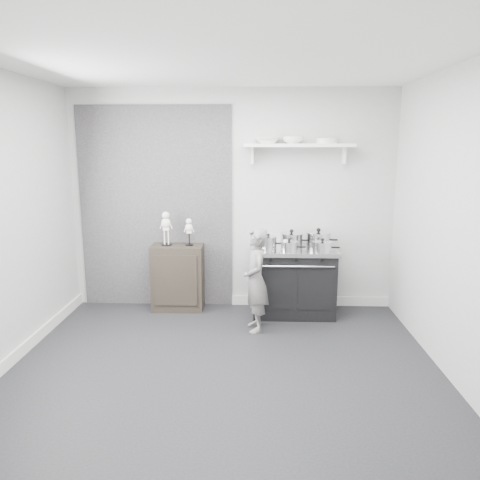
% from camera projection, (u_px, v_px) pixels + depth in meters
% --- Properties ---
extents(ground, '(4.00, 4.00, 0.00)m').
position_uv_depth(ground, '(223.00, 369.00, 4.30)').
color(ground, black).
rests_on(ground, ground).
extents(room_shell, '(4.02, 3.62, 2.71)m').
position_uv_depth(room_shell, '(213.00, 189.00, 4.13)').
color(room_shell, '#BABAB7').
rests_on(room_shell, ground).
extents(wall_shelf, '(1.30, 0.26, 0.24)m').
position_uv_depth(wall_shelf, '(299.00, 146.00, 5.52)').
color(wall_shelf, white).
rests_on(wall_shelf, room_shell).
extents(stove, '(1.02, 0.64, 0.82)m').
position_uv_depth(stove, '(293.00, 281.00, 5.64)').
color(stove, black).
rests_on(stove, ground).
extents(side_cabinet, '(0.63, 0.37, 0.82)m').
position_uv_depth(side_cabinet, '(178.00, 277.00, 5.82)').
color(side_cabinet, black).
rests_on(side_cabinet, ground).
extents(child, '(0.34, 0.46, 1.15)m').
position_uv_depth(child, '(256.00, 280.00, 5.11)').
color(child, slate).
rests_on(child, ground).
extents(pot_front_left, '(0.28, 0.20, 0.19)m').
position_uv_depth(pot_front_left, '(268.00, 243.00, 5.48)').
color(pot_front_left, silver).
rests_on(pot_front_left, stove).
extents(pot_back_left, '(0.36, 0.27, 0.21)m').
position_uv_depth(pot_back_left, '(291.00, 240.00, 5.65)').
color(pot_back_left, silver).
rests_on(pot_back_left, stove).
extents(pot_back_right, '(0.38, 0.30, 0.22)m').
position_uv_depth(pot_back_right, '(318.00, 239.00, 5.66)').
color(pot_back_right, silver).
rests_on(pot_back_right, stove).
extents(pot_front_right, '(0.31, 0.22, 0.16)m').
position_uv_depth(pot_front_right, '(322.00, 247.00, 5.35)').
color(pot_front_right, silver).
rests_on(pot_front_right, stove).
extents(pot_front_center, '(0.29, 0.21, 0.16)m').
position_uv_depth(pot_front_center, '(289.00, 246.00, 5.38)').
color(pot_front_center, silver).
rests_on(pot_front_center, stove).
extents(skeleton_full, '(0.13, 0.09, 0.48)m').
position_uv_depth(skeleton_full, '(166.00, 226.00, 5.69)').
color(skeleton_full, white).
rests_on(skeleton_full, side_cabinet).
extents(skeleton_torso, '(0.11, 0.07, 0.38)m').
position_uv_depth(skeleton_torso, '(189.00, 230.00, 5.70)').
color(skeleton_torso, white).
rests_on(skeleton_torso, side_cabinet).
extents(bowl_large, '(0.30, 0.30, 0.07)m').
position_uv_depth(bowl_large, '(268.00, 140.00, 5.51)').
color(bowl_large, white).
rests_on(bowl_large, wall_shelf).
extents(bowl_small, '(0.25, 0.25, 0.08)m').
position_uv_depth(bowl_small, '(293.00, 140.00, 5.50)').
color(bowl_small, white).
rests_on(bowl_small, wall_shelf).
extents(plate_stack, '(0.26, 0.26, 0.06)m').
position_uv_depth(plate_stack, '(327.00, 141.00, 5.49)').
color(plate_stack, silver).
rests_on(plate_stack, wall_shelf).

